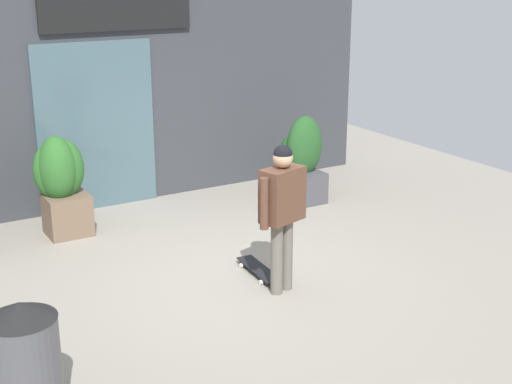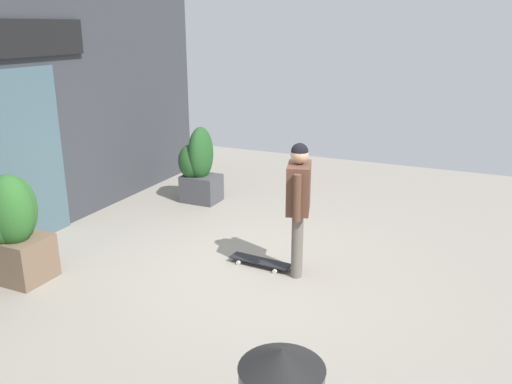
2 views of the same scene
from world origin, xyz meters
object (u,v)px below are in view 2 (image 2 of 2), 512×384
skateboard (260,261)px  planter_box_left (199,167)px  skateboarder (298,196)px  planter_box_right (14,222)px

skateboard → planter_box_left: planter_box_left is taller
skateboarder → planter_box_right: skateboarder is taller
skateboarder → skateboard: size_ratio=1.99×
skateboard → planter_box_right: (-1.52, 2.42, 0.68)m
planter_box_left → skateboarder: bearing=-128.0°
planter_box_left → planter_box_right: planter_box_right is taller
skateboarder → planter_box_left: bearing=-54.1°
skateboarder → planter_box_left: size_ratio=1.26×
planter_box_right → skateboard: bearing=-57.9°
skateboarder → skateboard: (0.01, 0.49, -0.93)m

